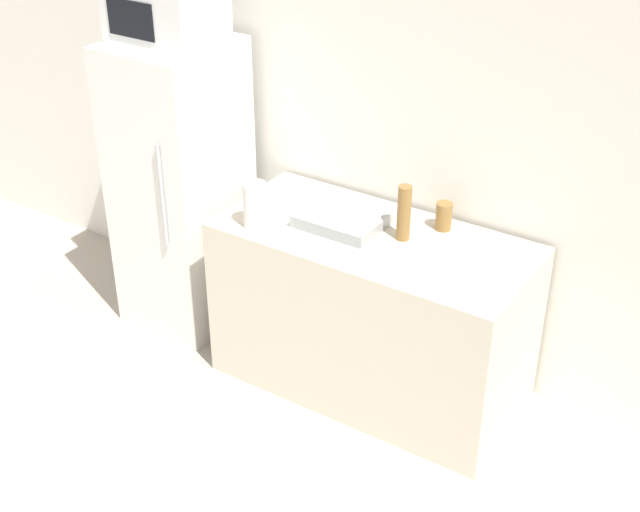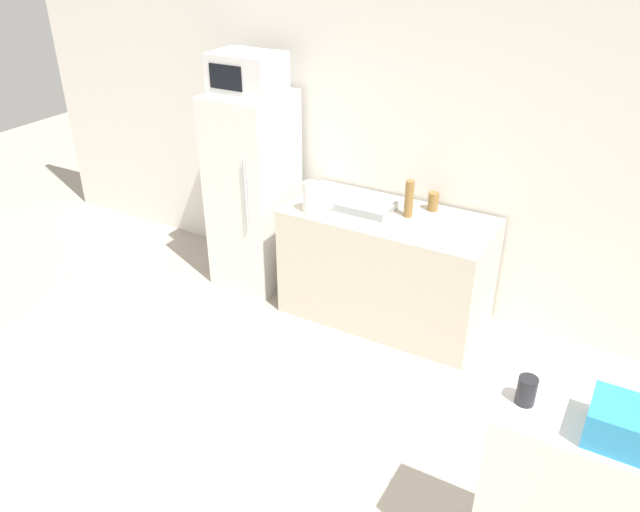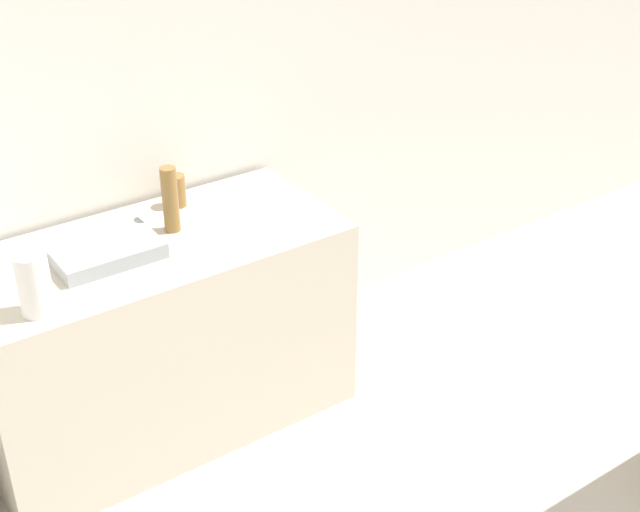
# 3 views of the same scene
# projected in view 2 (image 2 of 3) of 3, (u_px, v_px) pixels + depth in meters

# --- Properties ---
(wall_back) EXTENTS (8.00, 0.06, 2.60)m
(wall_back) POSITION_uv_depth(u_px,v_px,m) (449.00, 147.00, 4.46)
(wall_back) COLOR white
(wall_back) RESTS_ON ground_plane
(refrigerator) EXTENTS (0.57, 0.62, 1.59)m
(refrigerator) POSITION_uv_depth(u_px,v_px,m) (253.00, 191.00, 5.05)
(refrigerator) COLOR white
(refrigerator) RESTS_ON ground_plane
(microwave) EXTENTS (0.51, 0.39, 0.30)m
(microwave) POSITION_uv_depth(u_px,v_px,m) (247.00, 73.00, 4.60)
(microwave) COLOR white
(microwave) RESTS_ON refrigerator
(counter) EXTENTS (1.51, 0.70, 0.87)m
(counter) POSITION_uv_depth(u_px,v_px,m) (386.00, 267.00, 4.69)
(counter) COLOR beige
(counter) RESTS_ON ground_plane
(sink_basin) EXTENTS (0.40, 0.30, 0.06)m
(sink_basin) POSITION_uv_depth(u_px,v_px,m) (366.00, 206.00, 4.54)
(sink_basin) COLOR #9EA3A8
(sink_basin) RESTS_ON counter
(bottle_tall) EXTENTS (0.06, 0.06, 0.27)m
(bottle_tall) POSITION_uv_depth(u_px,v_px,m) (409.00, 199.00, 4.39)
(bottle_tall) COLOR olive
(bottle_tall) RESTS_ON counter
(bottle_short) EXTENTS (0.08, 0.08, 0.14)m
(bottle_short) POSITION_uv_depth(u_px,v_px,m) (433.00, 201.00, 4.52)
(bottle_short) COLOR olive
(bottle_short) RESTS_ON counter
(basket) EXTENTS (0.28, 0.23, 0.15)m
(basket) POSITION_uv_depth(u_px,v_px,m) (629.00, 426.00, 2.29)
(basket) COLOR #2D8EC6
(basket) RESTS_ON shelf_cabinet
(jar) EXTENTS (0.08, 0.08, 0.12)m
(jar) POSITION_uv_depth(u_px,v_px,m) (526.00, 391.00, 2.48)
(jar) COLOR #232328
(jar) RESTS_ON shelf_cabinet
(paper_towel_roll) EXTENTS (0.11, 0.11, 0.23)m
(paper_towel_roll) POSITION_uv_depth(u_px,v_px,m) (311.00, 197.00, 4.48)
(paper_towel_roll) COLOR white
(paper_towel_roll) RESTS_ON counter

